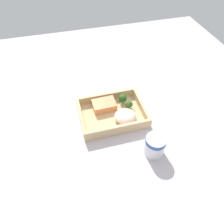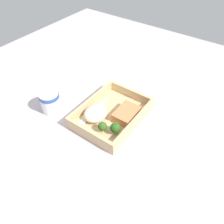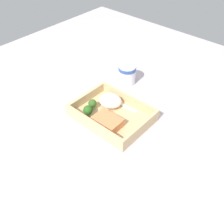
# 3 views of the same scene
# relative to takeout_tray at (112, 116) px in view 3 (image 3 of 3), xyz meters

# --- Properties ---
(ground_plane) EXTENTS (1.60, 1.60, 0.02)m
(ground_plane) POSITION_rel_takeout_tray_xyz_m (0.00, 0.00, -0.02)
(ground_plane) COLOR #BDB1BB
(takeout_tray) EXTENTS (0.27, 0.20, 0.01)m
(takeout_tray) POSITION_rel_takeout_tray_xyz_m (0.00, 0.00, 0.00)
(takeout_tray) COLOR tan
(takeout_tray) RESTS_ON ground_plane
(tray_rim) EXTENTS (0.27, 0.20, 0.03)m
(tray_rim) POSITION_rel_takeout_tray_xyz_m (0.00, 0.00, 0.02)
(tray_rim) COLOR tan
(tray_rim) RESTS_ON takeout_tray
(salmon_fillet) EXTENTS (0.10, 0.07, 0.03)m
(salmon_fillet) POSITION_rel_takeout_tray_xyz_m (-0.02, 0.05, 0.02)
(salmon_fillet) COLOR #E38550
(salmon_fillet) RESTS_ON takeout_tray
(mashed_potatoes) EXTENTS (0.09, 0.08, 0.04)m
(mashed_potatoes) POSITION_rel_takeout_tray_xyz_m (0.04, -0.04, 0.03)
(mashed_potatoes) COLOR beige
(mashed_potatoes) RESTS_ON takeout_tray
(broccoli_floret_1) EXTENTS (0.03, 0.03, 0.04)m
(broccoli_floret_1) POSITION_rel_takeout_tray_xyz_m (0.08, 0.02, 0.03)
(broccoli_floret_1) COLOR #83A45B
(broccoli_floret_1) RESTS_ON takeout_tray
(broccoli_floret_2) EXTENTS (0.03, 0.03, 0.04)m
(broccoli_floret_2) POSITION_rel_takeout_tray_xyz_m (0.06, 0.06, 0.03)
(broccoli_floret_2) COLOR #88A866
(broccoli_floret_2) RESTS_ON takeout_tray
(fork) EXTENTS (0.16, 0.02, 0.00)m
(fork) POSITION_rel_takeout_tray_xyz_m (0.03, -0.07, 0.01)
(fork) COLOR silver
(fork) RESTS_ON takeout_tray
(paper_cup) EXTENTS (0.07, 0.07, 0.08)m
(paper_cup) POSITION_rel_takeout_tray_xyz_m (0.10, -0.21, 0.04)
(paper_cup) COLOR white
(paper_cup) RESTS_ON ground_plane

